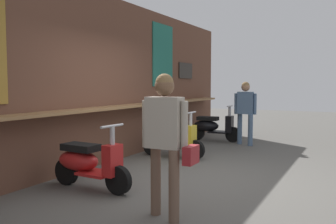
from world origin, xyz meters
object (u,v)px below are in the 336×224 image
scooter_yellow (169,139)px  shopper_browsing (245,107)px  shopper_with_handbag (166,132)px  scooter_black (212,126)px  scooter_red (87,162)px

scooter_yellow → shopper_browsing: shopper_browsing is taller
shopper_with_handbag → scooter_yellow: bearing=25.2°
scooter_black → shopper_with_handbag: (-5.69, -1.59, 0.61)m
shopper_browsing → scooter_yellow: bearing=149.8°
scooter_red → scooter_black: 5.15m
scooter_yellow → shopper_with_handbag: shopper_with_handbag is taller
scooter_yellow → scooter_black: 2.51m
scooter_red → shopper_browsing: bearing=82.4°
scooter_black → shopper_browsing: shopper_browsing is taller
scooter_red → shopper_with_handbag: bearing=-15.2°
shopper_with_handbag → scooter_black: bearing=14.2°
scooter_yellow → shopper_browsing: size_ratio=0.88×
scooter_black → shopper_browsing: size_ratio=0.89×
scooter_yellow → shopper_browsing: (2.26, -0.97, 0.58)m
shopper_with_handbag → shopper_browsing: 5.48m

